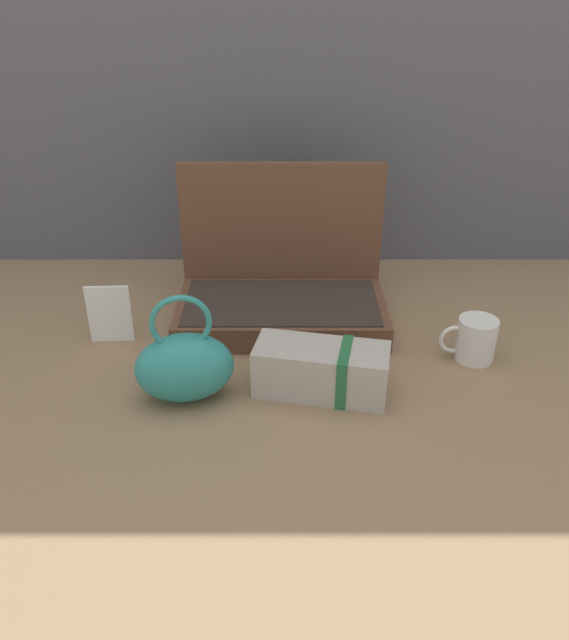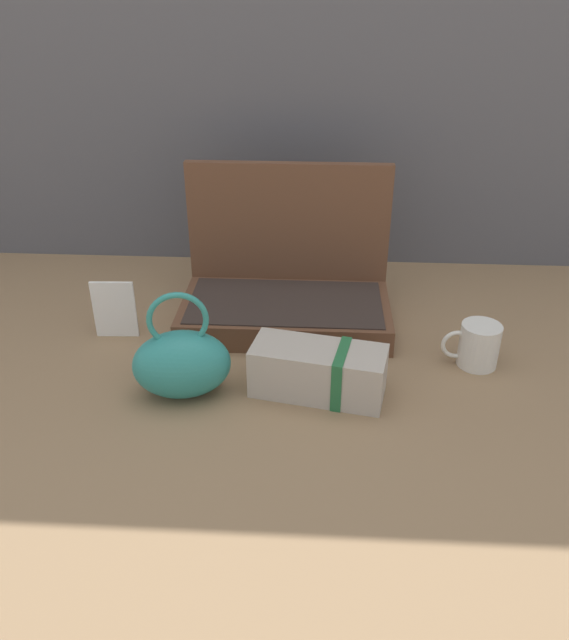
{
  "view_description": "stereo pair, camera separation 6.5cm",
  "coord_description": "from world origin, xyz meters",
  "views": [
    {
      "loc": [
        -0.01,
        -1.11,
        0.73
      ],
      "look_at": [
        -0.01,
        -0.02,
        0.12
      ],
      "focal_mm": 35.59,
      "sensor_mm": 36.0,
      "label": 1
    },
    {
      "loc": [
        0.05,
        -1.11,
        0.73
      ],
      "look_at": [
        -0.01,
        -0.02,
        0.12
      ],
      "focal_mm": 35.59,
      "sensor_mm": 36.0,
      "label": 2
    }
  ],
  "objects": [
    {
      "name": "teal_pouch_handbag",
      "position": [
        -0.2,
        -0.11,
        0.07
      ],
      "size": [
        0.21,
        0.15,
        0.22
      ],
      "color": "teal",
      "rests_on": "ground_plane"
    },
    {
      "name": "info_card_left",
      "position": [
        -0.39,
        0.1,
        0.07
      ],
      "size": [
        0.1,
        0.01,
        0.14
      ],
      "primitive_type": "cube",
      "rotation": [
        0.0,
        0.0,
        0.04
      ],
      "color": "white",
      "rests_on": "ground_plane"
    },
    {
      "name": "coffee_mug",
      "position": [
        0.39,
        0.03,
        0.05
      ],
      "size": [
        0.12,
        0.08,
        0.09
      ],
      "color": "silver",
      "rests_on": "ground_plane"
    },
    {
      "name": "open_suitcase",
      "position": [
        -0.02,
        0.22,
        0.08
      ],
      "size": [
        0.48,
        0.28,
        0.35
      ],
      "color": "brown",
      "rests_on": "ground_plane"
    },
    {
      "name": "cream_toiletry_bag",
      "position": [
        0.06,
        -0.09,
        0.05
      ],
      "size": [
        0.27,
        0.15,
        0.1
      ],
      "color": "#B2A899",
      "rests_on": "ground_plane"
    },
    {
      "name": "ground_plane",
      "position": [
        0.0,
        0.0,
        0.0
      ],
      "size": [
        6.0,
        6.0,
        0.0
      ],
      "primitive_type": "plane",
      "color": "#8C6D4C"
    }
  ]
}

